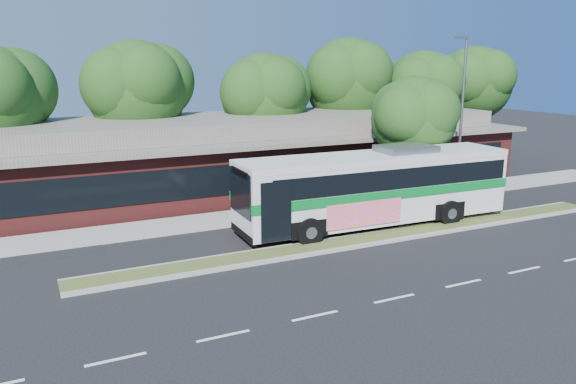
% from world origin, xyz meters
% --- Properties ---
extents(ground, '(120.00, 120.00, 0.00)m').
position_xyz_m(ground, '(0.00, 0.00, 0.00)').
color(ground, black).
rests_on(ground, ground).
extents(median_strip, '(26.00, 1.10, 0.15)m').
position_xyz_m(median_strip, '(0.00, 0.60, 0.07)').
color(median_strip, '#495624').
rests_on(median_strip, ground).
extents(sidewalk, '(44.00, 2.60, 0.12)m').
position_xyz_m(sidewalk, '(0.00, 6.40, 0.06)').
color(sidewalk, gray).
rests_on(sidewalk, ground).
extents(plaza_building, '(33.20, 11.20, 4.45)m').
position_xyz_m(plaza_building, '(0.00, 12.99, 2.13)').
color(plaza_building, maroon).
rests_on(plaza_building, ground).
extents(lamp_post, '(0.93, 0.18, 9.07)m').
position_xyz_m(lamp_post, '(9.56, 6.00, 4.90)').
color(lamp_post, slate).
rests_on(lamp_post, ground).
extents(tree_bg_b, '(6.69, 6.00, 9.00)m').
position_xyz_m(tree_bg_b, '(-6.57, 16.14, 6.14)').
color(tree_bg_b, black).
rests_on(tree_bg_b, ground).
extents(tree_bg_c, '(6.24, 5.60, 8.26)m').
position_xyz_m(tree_bg_c, '(1.40, 15.13, 5.59)').
color(tree_bg_c, black).
rests_on(tree_bg_c, ground).
extents(tree_bg_d, '(6.91, 6.20, 9.37)m').
position_xyz_m(tree_bg_d, '(8.45, 16.15, 6.42)').
color(tree_bg_d, black).
rests_on(tree_bg_d, ground).
extents(tree_bg_e, '(6.47, 5.80, 8.50)m').
position_xyz_m(tree_bg_e, '(14.42, 15.14, 5.74)').
color(tree_bg_e, black).
rests_on(tree_bg_e, ground).
extents(tree_bg_f, '(6.69, 6.00, 8.92)m').
position_xyz_m(tree_bg_f, '(20.43, 16.14, 6.06)').
color(tree_bg_f, black).
rests_on(tree_bg_f, ground).
extents(transit_bus, '(13.59, 3.46, 3.79)m').
position_xyz_m(transit_bus, '(1.28, 2.40, 2.11)').
color(transit_bus, silver).
rests_on(transit_bus, ground).
extents(sidewalk_tree, '(5.22, 4.68, 6.96)m').
position_xyz_m(sidewalk_tree, '(6.34, 5.93, 4.73)').
color(sidewalk_tree, black).
rests_on(sidewalk_tree, ground).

